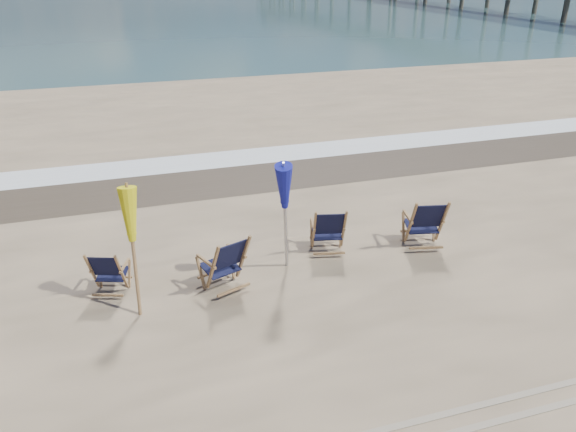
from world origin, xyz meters
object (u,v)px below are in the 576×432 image
at_px(beach_chair_2, 344,231).
at_px(umbrella_yellow, 130,223).
at_px(beach_chair_3, 442,224).
at_px(umbrella_blue, 285,185).
at_px(beach_chair_0, 122,274).
at_px(beach_chair_1, 244,259).

xyz_separation_m(beach_chair_2, umbrella_yellow, (-3.85, -0.72, 1.04)).
bearing_deg(beach_chair_3, beach_chair_2, 1.96).
xyz_separation_m(beach_chair_2, umbrella_blue, (-1.26, -0.35, 1.22)).
xyz_separation_m(beach_chair_0, umbrella_blue, (2.82, -0.09, 1.28)).
height_order(beach_chair_1, beach_chair_3, beach_chair_3).
relative_size(beach_chair_0, beach_chair_1, 0.82).
height_order(beach_chair_1, umbrella_blue, umbrella_blue).
height_order(beach_chair_3, umbrella_blue, umbrella_blue).
bearing_deg(umbrella_yellow, beach_chair_3, 3.55).
relative_size(beach_chair_0, umbrella_yellow, 0.43).
height_order(beach_chair_1, umbrella_yellow, umbrella_yellow).
height_order(umbrella_yellow, umbrella_blue, umbrella_blue).
xyz_separation_m(umbrella_yellow, umbrella_blue, (2.58, 0.37, 0.18)).
relative_size(beach_chair_3, umbrella_blue, 0.49).
height_order(beach_chair_3, umbrella_yellow, umbrella_yellow).
bearing_deg(beach_chair_0, umbrella_yellow, 136.73).
relative_size(beach_chair_1, umbrella_blue, 0.48).
bearing_deg(beach_chair_3, beach_chair_0, 11.82).
bearing_deg(beach_chair_1, beach_chair_0, -28.73).
bearing_deg(beach_chair_0, beach_chair_2, -156.75).
relative_size(beach_chair_2, umbrella_blue, 0.45).
height_order(beach_chair_0, umbrella_yellow, umbrella_yellow).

